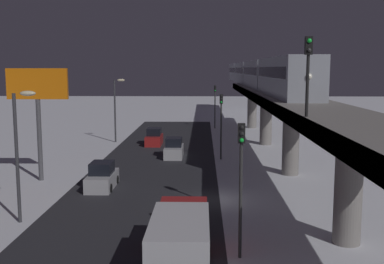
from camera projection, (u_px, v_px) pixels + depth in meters
name	position (u px, v px, depth m)	size (l,w,h in m)	color
ground_plane	(209.00, 200.00, 31.98)	(240.00, 240.00, 0.00)	white
avenue_asphalt	(140.00, 199.00, 32.09)	(11.00, 94.27, 0.01)	#28282D
elevated_railway	(312.00, 118.00, 31.06)	(5.00, 94.27, 6.46)	gray
subway_train	(253.00, 73.00, 69.17)	(2.94, 74.07, 3.40)	#999EA8
rail_signal	(308.00, 62.00, 23.33)	(0.36, 0.41, 4.00)	black
sedan_silver	(102.00, 178.00, 35.02)	(1.91, 4.21, 1.97)	#B2B2B7
sedan_red	(154.00, 138.00, 54.94)	(1.80, 4.03, 1.97)	#A51E1E
sedan_silver_2	(174.00, 149.00, 47.29)	(1.80, 4.09, 1.97)	#B2B2B7
delivery_van	(181.00, 244.00, 20.22)	(2.40, 7.40, 2.80)	#A51E1E
traffic_light_near	(241.00, 171.00, 21.61)	(0.32, 0.44, 6.40)	#2D2D2D
traffic_light_mid	(221.00, 117.00, 45.60)	(0.32, 0.44, 6.40)	#2D2D2D
traffic_light_far	(215.00, 100.00, 69.60)	(0.32, 0.44, 6.40)	#2D2D2D
commercial_billboard	(38.00, 95.00, 36.63)	(4.80, 0.36, 8.90)	#4C4C51
street_lamp_near	(20.00, 141.00, 26.63)	(1.35, 0.44, 7.65)	#38383D
street_lamp_far	(117.00, 103.00, 56.35)	(1.35, 0.44, 7.65)	#38383D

